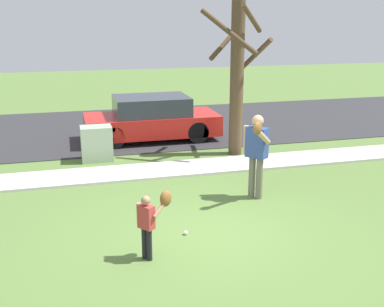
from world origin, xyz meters
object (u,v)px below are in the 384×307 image
Objects in this scene: street_tree_near at (237,74)px; parked_hatchback_red at (152,119)px; utility_cabinet at (97,144)px; person_adult at (256,148)px; person_child at (151,216)px; baseball at (186,233)px.

parked_hatchback_red is at bearing 132.76° from street_tree_near.
utility_cabinet is at bearing 44.90° from parked_hatchback_red.
person_adult is 4.70m from utility_cabinet.
parked_hatchback_red is at bearing 42.07° from person_child.
person_adult is at bearing -103.06° from street_tree_near.
street_tree_near reaches higher than baseball.
person_child reaches higher than utility_cabinet.
baseball is at bearing -1.85° from person_adult.
person_adult reaches higher than parked_hatchback_red.
person_adult is 3.53m from street_tree_near.
person_child is 0.27× the size of street_tree_near.
utility_cabinet reaches higher than baseball.
baseball is at bearing -76.78° from utility_cabinet.
baseball is 5.06m from utility_cabinet.
baseball is (-1.81, -1.31, -1.04)m from person_adult.
utility_cabinet is (-0.45, 5.57, -0.24)m from person_child.
street_tree_near reaches higher than parked_hatchback_red.
parked_hatchback_red reaches higher than baseball.
parked_hatchback_red is at bearing -115.19° from person_adult.
person_adult reaches higher than utility_cabinet.
street_tree_near is (3.28, 5.24, 1.48)m from person_child.
baseball is 0.02× the size of parked_hatchback_red.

